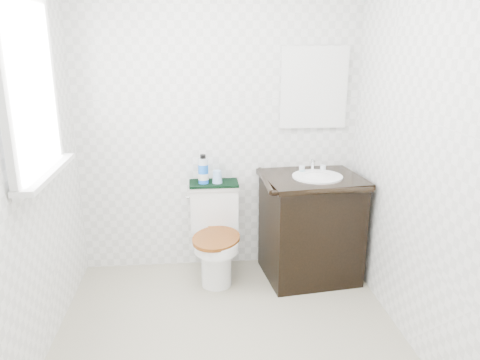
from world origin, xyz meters
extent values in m
plane|color=#AAA589|center=(0.00, 0.00, 0.00)|extent=(2.40, 2.40, 0.00)
plane|color=white|center=(0.00, 1.20, 1.20)|extent=(2.40, 0.00, 2.40)
plane|color=white|center=(0.00, -1.20, 1.20)|extent=(2.40, 0.00, 2.40)
plane|color=white|center=(-1.10, 0.00, 1.20)|extent=(0.00, 2.40, 2.40)
plane|color=white|center=(1.10, 0.00, 1.20)|extent=(0.00, 2.40, 2.40)
cube|color=white|center=(-1.07, 0.25, 1.55)|extent=(0.02, 0.70, 0.90)
cube|color=silver|center=(0.74, 1.18, 1.45)|extent=(0.50, 0.02, 0.60)
cylinder|color=white|center=(-0.05, 0.82, 0.18)|extent=(0.23, 0.23, 0.35)
cube|color=white|center=(-0.05, 1.07, 0.18)|extent=(0.23, 0.28, 0.35)
cube|color=white|center=(-0.05, 1.09, 0.52)|extent=(0.37, 0.18, 0.34)
cube|color=white|center=(-0.05, 1.09, 0.71)|extent=(0.39, 0.20, 0.03)
cylinder|color=white|center=(-0.05, 0.78, 0.35)|extent=(0.34, 0.34, 0.08)
cylinder|color=brown|center=(-0.05, 0.78, 0.40)|extent=(0.44, 0.44, 0.03)
cube|color=black|center=(0.69, 0.90, 0.39)|extent=(0.74, 0.65, 0.78)
cube|color=black|center=(0.69, 0.90, 0.80)|extent=(0.79, 0.70, 0.04)
cylinder|color=white|center=(0.72, 0.88, 0.83)|extent=(0.37, 0.37, 0.01)
ellipsoid|color=white|center=(0.72, 0.87, 0.77)|extent=(0.32, 0.32, 0.16)
cylinder|color=silver|center=(0.72, 1.03, 0.87)|extent=(0.02, 0.02, 0.10)
cube|color=white|center=(-0.05, 1.10, 0.13)|extent=(0.21, 0.18, 0.27)
cube|color=white|center=(-0.05, 1.10, 0.28)|extent=(0.24, 0.20, 0.03)
cube|color=black|center=(-0.05, 1.09, 0.73)|extent=(0.38, 0.22, 0.02)
cylinder|color=blue|center=(-0.13, 1.08, 0.81)|extent=(0.08, 0.08, 0.15)
cylinder|color=silver|center=(-0.13, 1.08, 0.91)|extent=(0.08, 0.08, 0.05)
cylinder|color=black|center=(-0.13, 1.08, 0.95)|extent=(0.04, 0.04, 0.03)
cone|color=#94C0F2|center=(-0.02, 1.07, 0.79)|extent=(0.08, 0.08, 0.10)
ellipsoid|color=#186777|center=(0.63, 1.01, 0.83)|extent=(0.06, 0.04, 0.02)
camera|label=1|loc=(-0.18, -2.40, 1.80)|focal=35.00mm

